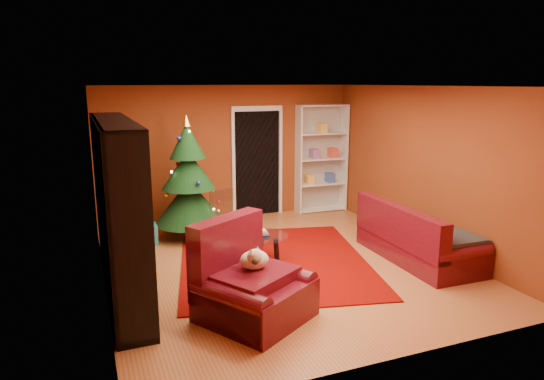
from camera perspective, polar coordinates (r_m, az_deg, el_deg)
name	(u,v)px	position (r m, az deg, el deg)	size (l,w,h in m)	color
floor	(282,265)	(7.33, 1.16, -8.87)	(5.00, 5.50, 0.05)	#9E572B
ceiling	(283,84)	(6.82, 1.26, 12.32)	(5.00, 5.50, 0.05)	silver
wall_back	(228,153)	(9.54, -5.24, 4.37)	(5.00, 0.05, 2.60)	brown
wall_left	(96,193)	(6.44, -20.02, -0.35)	(0.05, 5.50, 2.60)	brown
wall_right	(426,168)	(8.25, 17.64, 2.53)	(0.05, 5.50, 2.60)	brown
doorway	(257,164)	(9.72, -1.74, 3.08)	(1.06, 0.60, 2.16)	black
rug	(274,261)	(7.39, 0.21, -8.39)	(2.75, 3.21, 0.02)	#740601
media_unit	(119,209)	(6.32, -17.57, -2.18)	(0.44, 2.90, 2.22)	black
christmas_tree	(189,179)	(8.40, -9.79, 1.30)	(1.20, 1.20, 2.14)	black
gift_box_teal	(147,234)	(8.42, -14.50, -5.05)	(0.33, 0.33, 0.33)	#257875
gift_box_green	(237,233)	(8.34, -4.11, -5.13)	(0.25, 0.25, 0.25)	#297834
gift_box_red	(173,222)	(9.18, -11.57, -3.70)	(0.24, 0.24, 0.24)	maroon
white_bookshelf	(321,159)	(10.10, 5.81, 3.68)	(1.05, 0.38, 2.27)	white
armchair	(255,281)	(5.58, -2.00, -10.61)	(1.17, 1.17, 0.92)	#490A14
dog	(254,260)	(5.56, -2.10, -8.21)	(0.40, 0.30, 0.30)	beige
sofa	(419,231)	(7.70, 16.90, -4.66)	(2.06, 0.93, 0.89)	#490A14
coffee_table	(263,247)	(7.43, -1.03, -6.71)	(0.76, 0.76, 0.48)	gray
acrylic_chair	(229,223)	(7.84, -5.08, -3.94)	(0.44, 0.48, 0.87)	#66605B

